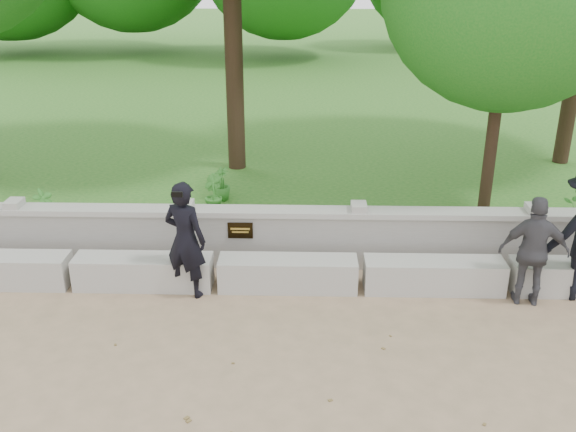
# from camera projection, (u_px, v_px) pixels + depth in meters

# --- Properties ---
(ground) EXTENTS (80.00, 80.00, 0.00)m
(ground) POSITION_uv_depth(u_px,v_px,m) (194.00, 369.00, 7.18)
(ground) COLOR #957A5B
(ground) RESTS_ON ground
(lawn) EXTENTS (40.00, 22.00, 0.25)m
(lawn) POSITION_uv_depth(u_px,v_px,m) (266.00, 97.00, 20.07)
(lawn) COLOR #235F1C
(lawn) RESTS_ON ground
(concrete_bench) EXTENTS (11.90, 0.45, 0.45)m
(concrete_bench) POSITION_uv_depth(u_px,v_px,m) (216.00, 273.00, 8.85)
(concrete_bench) COLOR #A7A49E
(concrete_bench) RESTS_ON ground
(parapet_wall) EXTENTS (12.50, 0.35, 0.90)m
(parapet_wall) POSITION_uv_depth(u_px,v_px,m) (221.00, 236.00, 9.41)
(parapet_wall) COLOR #9D9A94
(parapet_wall) RESTS_ON ground
(man_main) EXTENTS (0.69, 0.65, 1.62)m
(man_main) POSITION_uv_depth(u_px,v_px,m) (185.00, 240.00, 8.46)
(man_main) COLOR black
(man_main) RESTS_ON ground
(visitor_right) EXTENTS (0.92, 0.50, 1.50)m
(visitor_right) POSITION_uv_depth(u_px,v_px,m) (534.00, 252.00, 8.27)
(visitor_right) COLOR #3E3D42
(visitor_right) RESTS_ON ground
(shrub_a) EXTENTS (0.39, 0.42, 0.66)m
(shrub_a) POSITION_uv_depth(u_px,v_px,m) (45.00, 209.00, 10.08)
(shrub_a) COLOR #347829
(shrub_a) RESTS_ON lawn
(shrub_b) EXTENTS (0.44, 0.47, 0.67)m
(shrub_b) POSITION_uv_depth(u_px,v_px,m) (212.00, 195.00, 10.67)
(shrub_b) COLOR #347829
(shrub_b) RESTS_ON lawn
(shrub_d) EXTENTS (0.45, 0.45, 0.60)m
(shrub_d) POSITION_uv_depth(u_px,v_px,m) (221.00, 184.00, 11.28)
(shrub_d) COLOR #347829
(shrub_d) RESTS_ON lawn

